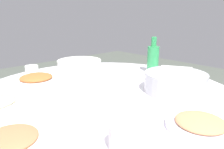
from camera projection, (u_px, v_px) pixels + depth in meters
name	position (u px, v px, depth m)	size (l,w,h in m)	color
round_dining_table	(104.00, 111.00, 1.03)	(1.25, 1.25, 0.73)	#99999E
rice_bowl	(175.00, 82.00, 0.98)	(0.29, 0.29, 0.10)	#B2B5BA
soup_bowl	(80.00, 66.00, 1.37)	(0.28, 0.29, 0.07)	white
dish_shrimp	(200.00, 124.00, 0.66)	(0.21, 0.21, 0.04)	silver
dish_stirfry	(36.00, 79.00, 1.13)	(0.23, 0.23, 0.05)	silver
dish_tofu_braise	(10.00, 140.00, 0.58)	(0.19, 0.19, 0.04)	white
green_bottle	(153.00, 58.00, 1.30)	(0.07, 0.07, 0.22)	#2D934F
tea_cup_far	(32.00, 70.00, 1.29)	(0.08, 0.08, 0.05)	white
tea_cup_side	(123.00, 138.00, 0.55)	(0.08, 0.08, 0.07)	silver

